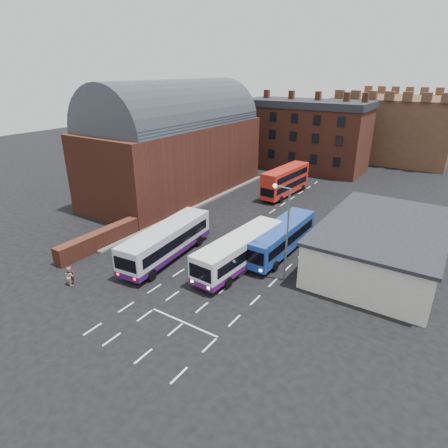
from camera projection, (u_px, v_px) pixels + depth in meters
The scene contains 13 objects.
ground at pixel (161, 284), 32.36m from camera, with size 180.00×180.00×0.00m, color black.
railway_station at pixel (176, 142), 53.50m from camera, with size 12.00×28.00×16.00m.
forecourt_wall at pixel (99, 240), 38.72m from camera, with size 1.20×10.00×1.80m, color #602B1E.
cream_building at pixel (382, 245), 34.75m from camera, with size 10.40×16.40×4.25m.
brick_terrace at pixel (304, 138), 68.82m from camera, with size 22.00×10.00×11.00m, color brown.
castle_keep at pixel (395, 127), 78.01m from camera, with size 22.00×22.00×12.00m, color brown.
bus_white_outbound at pixel (167, 240), 36.28m from camera, with size 3.83×12.01×3.22m.
bus_white_inbound at pixel (240, 249), 34.56m from camera, with size 3.39×11.53×3.11m.
bus_blue at pixel (281, 237), 37.24m from camera, with size 2.94×11.18×3.04m.
bus_red_double at pixel (285, 181), 54.46m from camera, with size 3.08×10.41×4.11m.
street_lamp at pixel (285, 225), 31.28m from camera, with size 1.73×0.50×8.54m.
pedestrian_red at pixel (71, 275), 32.27m from camera, with size 0.59×0.39×1.62m, color maroon.
pedestrian_beige at pixel (70, 276), 32.01m from camera, with size 0.81×0.63×1.67m, color beige.
Camera 1 is at (19.87, -20.31, 17.23)m, focal length 30.00 mm.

